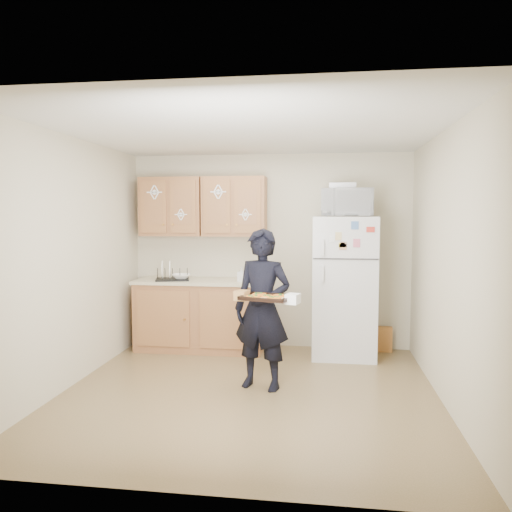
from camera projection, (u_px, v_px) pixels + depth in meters
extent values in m
plane|color=brown|center=(249.00, 393.00, 4.83)|extent=(3.60, 3.60, 0.00)
plane|color=silver|center=(249.00, 131.00, 4.63)|extent=(3.60, 3.60, 0.00)
cube|color=beige|center=(270.00, 251.00, 6.51)|extent=(3.60, 0.04, 2.50)
cube|color=beige|center=(203.00, 294.00, 2.95)|extent=(3.60, 0.04, 2.50)
cube|color=beige|center=(71.00, 262.00, 4.98)|extent=(0.04, 3.60, 2.50)
cube|color=beige|center=(446.00, 267.00, 4.49)|extent=(0.04, 3.60, 2.50)
cube|color=silver|center=(344.00, 287.00, 6.05)|extent=(0.75, 0.70, 1.70)
cube|color=brown|center=(201.00, 316.00, 6.38)|extent=(1.60, 0.60, 0.86)
cube|color=beige|center=(200.00, 281.00, 6.34)|extent=(1.64, 0.64, 0.04)
cube|color=brown|center=(172.00, 207.00, 6.45)|extent=(0.80, 0.33, 0.75)
cube|color=brown|center=(235.00, 207.00, 6.34)|extent=(0.80, 0.33, 0.75)
cube|color=gold|center=(384.00, 339.00, 6.27)|extent=(0.20, 0.07, 0.32)
imported|color=black|center=(262.00, 309.00, 4.92)|extent=(0.66, 0.52, 1.59)
cube|color=black|center=(267.00, 298.00, 4.61)|extent=(0.52, 0.43, 0.04)
cylinder|color=orange|center=(253.00, 297.00, 4.58)|extent=(0.15, 0.15, 0.02)
cylinder|color=orange|center=(274.00, 298.00, 4.50)|extent=(0.15, 0.15, 0.02)
cylinder|color=orange|center=(259.00, 294.00, 4.71)|extent=(0.15, 0.15, 0.02)
cylinder|color=orange|center=(280.00, 296.00, 4.63)|extent=(0.15, 0.15, 0.02)
cylinder|color=orange|center=(267.00, 296.00, 4.60)|extent=(0.15, 0.15, 0.02)
imported|color=silver|center=(347.00, 203.00, 5.91)|extent=(0.60, 0.41, 0.33)
cube|color=silver|center=(343.00, 186.00, 5.93)|extent=(0.32, 0.23, 0.07)
cube|color=black|center=(172.00, 274.00, 6.28)|extent=(0.48, 0.41, 0.16)
imported|color=white|center=(181.00, 276.00, 6.27)|extent=(0.27, 0.27, 0.06)
imported|color=silver|center=(241.00, 274.00, 6.15)|extent=(0.10, 0.10, 0.18)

